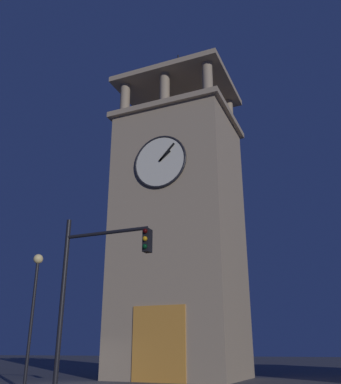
{
  "coord_description": "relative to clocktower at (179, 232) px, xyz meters",
  "views": [
    {
      "loc": [
        -13.89,
        19.75,
        1.64
      ],
      "look_at": [
        -2.89,
        -5.79,
        12.02
      ],
      "focal_mm": 39.67,
      "sensor_mm": 36.0,
      "label": 1
    }
  ],
  "objects": [
    {
      "name": "clocktower",
      "position": [
        0.0,
        0.0,
        0.0
      ],
      "size": [
        8.09,
        6.94,
        23.46
      ],
      "color": "gray",
      "rests_on": "ground_plane"
    },
    {
      "name": "street_lamp",
      "position": [
        3.02,
        10.02,
        -5.09
      ],
      "size": [
        0.44,
        0.44,
        5.82
      ],
      "color": "black",
      "rests_on": "ground_plane"
    },
    {
      "name": "traffic_signal_mid",
      "position": [
        -2.32,
        13.66,
        -5.23
      ],
      "size": [
        3.31,
        0.41,
        5.97
      ],
      "color": "black",
      "rests_on": "ground_plane"
    },
    {
      "name": "ground_plane",
      "position": [
        3.55,
        5.76,
        -9.08
      ],
      "size": [
        200.0,
        200.0,
        0.0
      ],
      "primitive_type": "plane",
      "color": "#4C4C51"
    }
  ]
}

